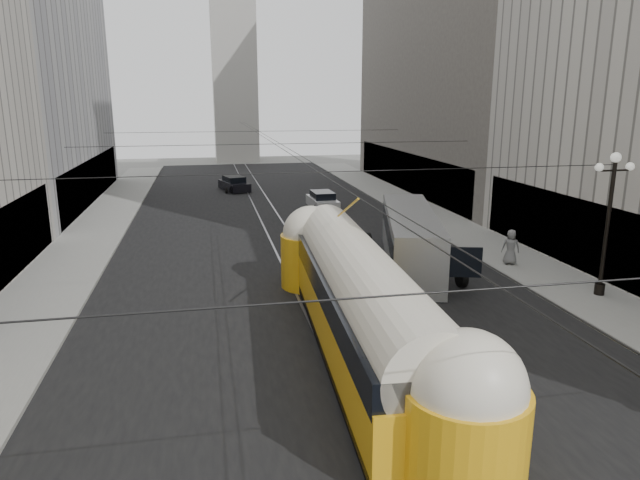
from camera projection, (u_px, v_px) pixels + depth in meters
name	position (u px, v px, depth m)	size (l,w,h in m)	color
road	(280.00, 236.00, 37.14)	(20.00, 85.00, 0.02)	black
sidewalk_left	(95.00, 231.00, 38.16)	(4.00, 72.00, 0.15)	gray
sidewalk_right	(433.00, 217.00, 42.75)	(4.00, 72.00, 0.15)	gray
rail_left	(269.00, 237.00, 37.00)	(0.12, 85.00, 0.04)	gray
rail_right	(291.00, 236.00, 37.29)	(0.12, 85.00, 0.04)	gray
building_right_far	(473.00, 12.00, 51.76)	(12.60, 32.60, 32.60)	#514C47
distant_tower	(233.00, 52.00, 78.69)	(6.00, 6.00, 31.36)	#B2AFA8
lamppost_right_mid	(609.00, 216.00, 24.86)	(1.86, 0.44, 6.37)	black
catenary	(283.00, 146.00, 34.78)	(25.00, 72.00, 0.23)	black
streetcar	(360.00, 300.00, 19.81)	(3.58, 17.95, 3.94)	#EFAB14
city_bus	(410.00, 237.00, 30.25)	(5.37, 11.96, 2.94)	#B5B9BB
sedan_white_far	(323.00, 201.00, 46.24)	(1.98, 4.52, 1.41)	silver
sedan_dark_far	(234.00, 184.00, 55.29)	(3.02, 4.79, 1.41)	black
pedestrian_sidewalk_right	(511.00, 247.00, 30.20)	(0.91, 0.56, 1.87)	slate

